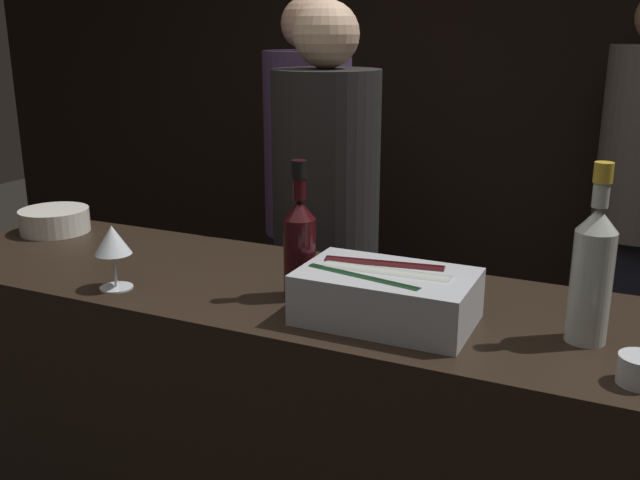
{
  "coord_description": "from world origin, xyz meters",
  "views": [
    {
      "loc": [
        0.69,
        -1.18,
        1.68
      ],
      "look_at": [
        0.0,
        0.32,
        1.2
      ],
      "focal_mm": 40.0,
      "sensor_mm": 36.0,
      "label": 1
    }
  ],
  "objects_px": {
    "bowl_white": "(55,220)",
    "red_wine_bottle_black_foil": "(300,243)",
    "person_grey_polo": "(326,243)",
    "ice_bin_with_bottles": "(384,293)",
    "rose_wine_bottle": "(592,269)",
    "wine_glass": "(113,242)",
    "person_in_hoodie": "(308,193)",
    "candle_votive": "(640,370)"
  },
  "relations": [
    {
      "from": "bowl_white",
      "to": "red_wine_bottle_black_foil",
      "type": "relative_size",
      "value": 0.65
    },
    {
      "from": "red_wine_bottle_black_foil",
      "to": "person_grey_polo",
      "type": "height_order",
      "value": "person_grey_polo"
    },
    {
      "from": "rose_wine_bottle",
      "to": "person_in_hoodie",
      "type": "relative_size",
      "value": 0.2
    },
    {
      "from": "bowl_white",
      "to": "candle_votive",
      "type": "xyz_separation_m",
      "value": [
        1.69,
        -0.32,
        -0.01
      ]
    },
    {
      "from": "rose_wine_bottle",
      "to": "person_in_hoodie",
      "type": "distance_m",
      "value": 1.77
    },
    {
      "from": "wine_glass",
      "to": "ice_bin_with_bottles",
      "type": "bearing_deg",
      "value": 7.5
    },
    {
      "from": "red_wine_bottle_black_foil",
      "to": "person_grey_polo",
      "type": "relative_size",
      "value": 0.18
    },
    {
      "from": "candle_votive",
      "to": "red_wine_bottle_black_foil",
      "type": "xyz_separation_m",
      "value": [
        -0.74,
        0.14,
        0.11
      ]
    },
    {
      "from": "rose_wine_bottle",
      "to": "wine_glass",
      "type": "bearing_deg",
      "value": -171.63
    },
    {
      "from": "rose_wine_bottle",
      "to": "person_grey_polo",
      "type": "distance_m",
      "value": 1.12
    },
    {
      "from": "bowl_white",
      "to": "red_wine_bottle_black_foil",
      "type": "height_order",
      "value": "red_wine_bottle_black_foil"
    },
    {
      "from": "wine_glass",
      "to": "red_wine_bottle_black_foil",
      "type": "bearing_deg",
      "value": 17.85
    },
    {
      "from": "person_in_hoodie",
      "to": "wine_glass",
      "type": "bearing_deg",
      "value": -153.0
    },
    {
      "from": "bowl_white",
      "to": "wine_glass",
      "type": "relative_size",
      "value": 1.33
    },
    {
      "from": "bowl_white",
      "to": "person_in_hoodie",
      "type": "distance_m",
      "value": 1.15
    },
    {
      "from": "bowl_white",
      "to": "person_in_hoodie",
      "type": "bearing_deg",
      "value": 72.14
    },
    {
      "from": "bowl_white",
      "to": "red_wine_bottle_black_foil",
      "type": "xyz_separation_m",
      "value": [
        0.95,
        -0.18,
        0.09
      ]
    },
    {
      "from": "wine_glass",
      "to": "person_grey_polo",
      "type": "distance_m",
      "value": 0.86
    },
    {
      "from": "candle_votive",
      "to": "person_grey_polo",
      "type": "xyz_separation_m",
      "value": [
        -0.98,
        0.81,
        -0.11
      ]
    },
    {
      "from": "rose_wine_bottle",
      "to": "red_wine_bottle_black_foil",
      "type": "relative_size",
      "value": 1.12
    },
    {
      "from": "ice_bin_with_bottles",
      "to": "bowl_white",
      "type": "height_order",
      "value": "ice_bin_with_bottles"
    },
    {
      "from": "ice_bin_with_bottles",
      "to": "rose_wine_bottle",
      "type": "distance_m",
      "value": 0.42
    },
    {
      "from": "rose_wine_bottle",
      "to": "bowl_white",
      "type": "bearing_deg",
      "value": 173.99
    },
    {
      "from": "person_in_hoodie",
      "to": "person_grey_polo",
      "type": "relative_size",
      "value": 1.02
    },
    {
      "from": "ice_bin_with_bottles",
      "to": "wine_glass",
      "type": "height_order",
      "value": "wine_glass"
    },
    {
      "from": "wine_glass",
      "to": "person_grey_polo",
      "type": "xyz_separation_m",
      "value": [
        0.19,
        0.82,
        -0.2
      ]
    },
    {
      "from": "bowl_white",
      "to": "person_grey_polo",
      "type": "xyz_separation_m",
      "value": [
        0.71,
        0.49,
        -0.12
      ]
    },
    {
      "from": "person_in_hoodie",
      "to": "person_grey_polo",
      "type": "height_order",
      "value": "person_in_hoodie"
    },
    {
      "from": "rose_wine_bottle",
      "to": "person_grey_polo",
      "type": "height_order",
      "value": "person_grey_polo"
    },
    {
      "from": "rose_wine_bottle",
      "to": "person_grey_polo",
      "type": "relative_size",
      "value": 0.21
    },
    {
      "from": "ice_bin_with_bottles",
      "to": "bowl_white",
      "type": "distance_m",
      "value": 1.2
    },
    {
      "from": "wine_glass",
      "to": "rose_wine_bottle",
      "type": "relative_size",
      "value": 0.43
    },
    {
      "from": "red_wine_bottle_black_foil",
      "to": "bowl_white",
      "type": "bearing_deg",
      "value": 168.96
    },
    {
      "from": "ice_bin_with_bottles",
      "to": "red_wine_bottle_black_foil",
      "type": "bearing_deg",
      "value": 167.19
    },
    {
      "from": "candle_votive",
      "to": "wine_glass",
      "type": "bearing_deg",
      "value": -179.85
    },
    {
      "from": "wine_glass",
      "to": "red_wine_bottle_black_foil",
      "type": "distance_m",
      "value": 0.45
    },
    {
      "from": "rose_wine_bottle",
      "to": "red_wine_bottle_black_foil",
      "type": "bearing_deg",
      "value": -178.37
    },
    {
      "from": "bowl_white",
      "to": "person_in_hoodie",
      "type": "height_order",
      "value": "person_in_hoodie"
    },
    {
      "from": "person_grey_polo",
      "to": "person_in_hoodie",
      "type": "bearing_deg",
      "value": 31.66
    },
    {
      "from": "rose_wine_bottle",
      "to": "person_grey_polo",
      "type": "xyz_separation_m",
      "value": [
        -0.88,
        0.66,
        -0.24
      ]
    },
    {
      "from": "wine_glass",
      "to": "red_wine_bottle_black_foil",
      "type": "height_order",
      "value": "red_wine_bottle_black_foil"
    },
    {
      "from": "red_wine_bottle_black_foil",
      "to": "person_in_hoodie",
      "type": "distance_m",
      "value": 1.42
    }
  ]
}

